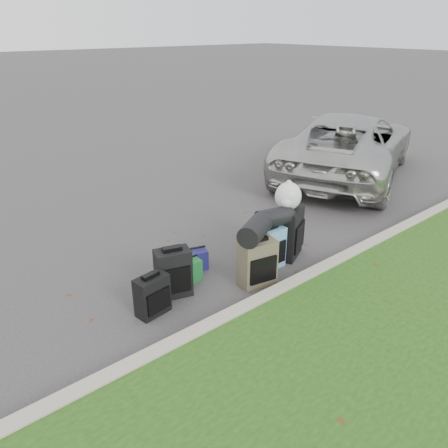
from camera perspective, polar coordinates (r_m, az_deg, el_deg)
ground at (r=6.23m, az=1.89°, el=-4.95°), size 120.00×120.00×0.00m
curb at (r=5.59m, az=8.76°, el=-8.11°), size 120.00×0.18×0.15m
suv at (r=10.08m, az=15.89°, el=9.95°), size 5.43×4.08×1.37m
suitcase_small_black at (r=5.13m, az=-9.36°, el=-9.18°), size 0.41×0.26×0.48m
suitcase_large_black_left at (r=5.40m, az=-6.64°, el=-6.35°), size 0.48×0.37×0.61m
suitcase_olive at (r=5.59m, az=4.36°, el=-5.04°), size 0.50×0.37×0.62m
suitcase_teal at (r=6.00m, az=5.95°, el=-3.14°), size 0.41×0.25×0.58m
suitcase_large_black_right at (r=6.30m, az=8.46°, el=-1.11°), size 0.57×0.48×0.73m
tote_green at (r=5.74m, az=-4.48°, el=-6.06°), size 0.26×0.21×0.30m
tote_navy at (r=6.01m, az=-3.51°, el=-4.61°), size 0.31×0.28×0.28m
duffel_left at (r=5.39m, az=4.04°, el=-0.80°), size 0.59×0.49×0.28m
duffel_right at (r=5.90m, az=6.39°, el=0.85°), size 0.50×0.36×0.25m
trash_bag at (r=6.08m, az=8.38°, el=3.61°), size 0.38×0.38×0.38m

